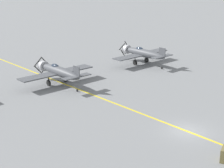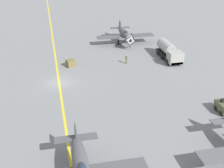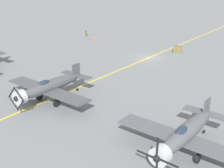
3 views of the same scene
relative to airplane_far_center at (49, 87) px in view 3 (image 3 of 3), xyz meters
The scene contains 7 objects.
ground_plane 22.98m from the airplane_far_center, 88.13° to the right, with size 400.00×400.00×0.00m, color slate.
taxiway_stripe 22.98m from the airplane_far_center, 88.13° to the right, with size 0.30×160.00×0.01m, color yellow.
airplane_far_center is the anchor object (origin of this frame).
airplane_far_left 17.16m from the airplane_far_center, behind, with size 12.00×9.98×3.80m.
ground_crew_walking 35.37m from the airplane_far_center, 54.33° to the right, with size 0.38×0.38×1.73m.
supply_crate_by_tanker 29.25m from the airplane_far_center, 93.31° to the right, with size 1.49×1.24×1.24m, color brown.
traffic_cone 33.89m from the airplane_far_center, 57.69° to the right, with size 0.36×0.36×0.55m, color orange.
Camera 3 is at (-27.19, 44.76, 15.34)m, focal length 50.00 mm.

